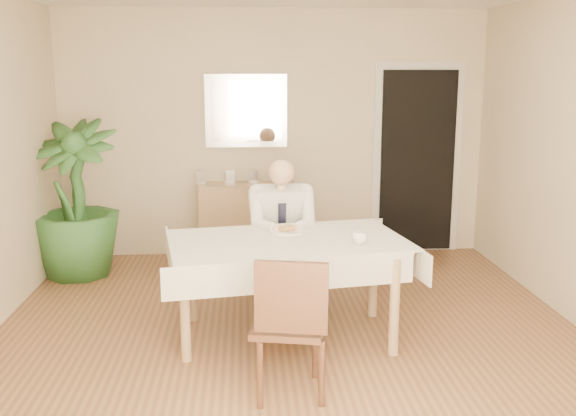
{
  "coord_description": "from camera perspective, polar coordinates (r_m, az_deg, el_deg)",
  "views": [
    {
      "loc": [
        -0.32,
        -4.33,
        1.94
      ],
      "look_at": [
        0.0,
        0.35,
        0.95
      ],
      "focal_mm": 40.0,
      "sensor_mm": 36.0,
      "label": 1
    }
  ],
  "objects": [
    {
      "name": "window",
      "position": [
        1.95,
        5.69,
        -2.68
      ],
      "size": [
        1.34,
        0.04,
        1.44
      ],
      "color": "beige",
      "rests_on": "room"
    },
    {
      "name": "chair_far",
      "position": [
        5.59,
        -0.68,
        -2.91
      ],
      "size": [
        0.48,
        0.48,
        0.91
      ],
      "rotation": [
        0.0,
        0.0,
        -0.13
      ],
      "color": "#482917",
      "rests_on": "ground"
    },
    {
      "name": "potted_palm",
      "position": [
        6.47,
        -18.44,
        0.74
      ],
      "size": [
        1.01,
        1.01,
        1.51
      ],
      "primitive_type": "imported",
      "rotation": [
        0.0,
        0.0,
        -0.22
      ],
      "color": "#295723",
      "rests_on": "ground"
    },
    {
      "name": "chair_near",
      "position": [
        3.85,
        0.16,
        -9.94
      ],
      "size": [
        0.5,
        0.5,
        0.9
      ],
      "rotation": [
        0.0,
        0.0,
        -0.2
      ],
      "color": "#482917",
      "rests_on": "ground"
    },
    {
      "name": "coffee_mug",
      "position": [
        4.57,
        6.38,
        -2.65
      ],
      "size": [
        0.14,
        0.14,
        0.09
      ],
      "primitive_type": "imported",
      "rotation": [
        0.0,
        0.0,
        0.36
      ],
      "color": "white",
      "rests_on": "dining_table"
    },
    {
      "name": "dining_table",
      "position": [
        4.7,
        -0.07,
        -3.8
      ],
      "size": [
        1.88,
        1.29,
        0.75
      ],
      "rotation": [
        0.0,
        0.0,
        0.16
      ],
      "color": "#987855",
      "rests_on": "ground"
    },
    {
      "name": "doorway",
      "position": [
        7.11,
        11.39,
        4.08
      ],
      "size": [
        0.96,
        0.07,
        2.1
      ],
      "color": "beige",
      "rests_on": "ground"
    },
    {
      "name": "food",
      "position": [
        4.87,
        -0.06,
        -1.83
      ],
      "size": [
        0.14,
        0.14,
        0.06
      ],
      "primitive_type": "ellipsoid",
      "color": "brown",
      "rests_on": "dining_table"
    },
    {
      "name": "plate",
      "position": [
        4.88,
        -0.06,
        -2.08
      ],
      "size": [
        0.26,
        0.26,
        0.02
      ],
      "primitive_type": "cylinder",
      "color": "white",
      "rests_on": "dining_table"
    },
    {
      "name": "photo_frame_right",
      "position": [
        6.76,
        -3.13,
        2.79
      ],
      "size": [
        0.1,
        0.02,
        0.14
      ],
      "primitive_type": "cube",
      "color": "silver",
      "rests_on": "sideboard"
    },
    {
      "name": "knife",
      "position": [
        4.82,
        0.47,
        -2.04
      ],
      "size": [
        0.01,
        0.13,
        0.01
      ],
      "primitive_type": "cylinder",
      "rotation": [
        1.57,
        0.0,
        0.0
      ],
      "color": "silver",
      "rests_on": "dining_table"
    },
    {
      "name": "room",
      "position": [
        4.39,
        0.31,
        3.53
      ],
      "size": [
        5.0,
        5.02,
        2.6
      ],
      "color": "brown",
      "rests_on": "ground"
    },
    {
      "name": "sideboard",
      "position": [
        6.83,
        -3.62,
        -1.14
      ],
      "size": [
        1.01,
        0.37,
        0.8
      ],
      "primitive_type": "cube",
      "rotation": [
        0.0,
        0.0,
        -0.03
      ],
      "color": "#987855",
      "rests_on": "ground"
    },
    {
      "name": "mirror",
      "position": [
        6.81,
        -3.75,
        8.6
      ],
      "size": [
        0.86,
        0.04,
        0.76
      ],
      "color": "silver",
      "rests_on": "room"
    },
    {
      "name": "photo_frame_center",
      "position": [
        6.76,
        -5.16,
        2.77
      ],
      "size": [
        0.1,
        0.02,
        0.14
      ],
      "primitive_type": "cube",
      "color": "silver",
      "rests_on": "sideboard"
    },
    {
      "name": "seated_man",
      "position": [
        5.26,
        -0.51,
        -1.82
      ],
      "size": [
        0.48,
        0.72,
        1.24
      ],
      "color": "silver",
      "rests_on": "ground"
    },
    {
      "name": "photo_frame_left",
      "position": [
        6.76,
        -7.77,
        2.71
      ],
      "size": [
        0.1,
        0.02,
        0.14
      ],
      "primitive_type": "cube",
      "color": "silver",
      "rests_on": "sideboard"
    },
    {
      "name": "fork",
      "position": [
        4.81,
        -0.48,
        -2.06
      ],
      "size": [
        0.01,
        0.13,
        0.01
      ],
      "primitive_type": "cylinder",
      "rotation": [
        1.57,
        0.0,
        0.0
      ],
      "color": "silver",
      "rests_on": "dining_table"
    }
  ]
}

